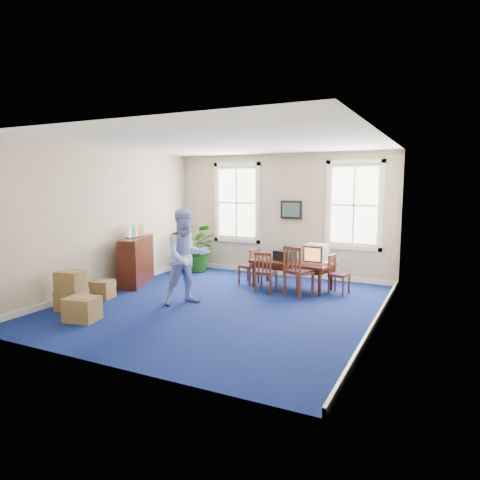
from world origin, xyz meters
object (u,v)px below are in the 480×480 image
at_px(chair_near_left, 266,272).
at_px(man, 186,257).
at_px(cardboard_boxes, 83,289).
at_px(conference_table, 292,275).
at_px(potted_plant, 199,247).
at_px(crt_tv, 316,254).
at_px(credenza, 137,260).

bearing_deg(chair_near_left, man, 53.47).
xyz_separation_m(man, cardboard_boxes, (-1.56, -1.25, -0.56)).
bearing_deg(chair_near_left, cardboard_boxes, 45.38).
height_order(conference_table, potted_plant, potted_plant).
relative_size(crt_tv, potted_plant, 0.38).
height_order(credenza, cardboard_boxes, credenza).
distance_m(man, cardboard_boxes, 2.08).
xyz_separation_m(conference_table, cardboard_boxes, (-3.04, -3.42, 0.08)).
distance_m(crt_tv, potted_plant, 3.62).
distance_m(conference_table, cardboard_boxes, 4.57).
relative_size(crt_tv, credenza, 0.34).
height_order(crt_tv, potted_plant, potted_plant).
xyz_separation_m(chair_near_left, man, (-1.09, -1.53, 0.50)).
bearing_deg(potted_plant, chair_near_left, -27.68).
distance_m(conference_table, chair_near_left, 0.76).
height_order(chair_near_left, credenza, credenza).
distance_m(chair_near_left, credenza, 3.21).
relative_size(conference_table, man, 0.97).
distance_m(chair_near_left, man, 1.94).
bearing_deg(cardboard_boxes, chair_near_left, 46.31).
relative_size(man, cardboard_boxes, 1.38).
relative_size(conference_table, credenza, 1.24).
height_order(crt_tv, credenza, credenza).
xyz_separation_m(potted_plant, cardboard_boxes, (-0.04, -4.15, -0.27)).
xyz_separation_m(chair_near_left, credenza, (-3.15, -0.59, 0.13)).
distance_m(crt_tv, chair_near_left, 1.22).
bearing_deg(conference_table, cardboard_boxes, -124.15).
height_order(conference_table, man, man).
xyz_separation_m(crt_tv, cardboard_boxes, (-3.59, -3.46, -0.45)).
bearing_deg(credenza, man, -47.00).
relative_size(potted_plant, cardboard_boxes, 0.96).
xyz_separation_m(chair_near_left, cardboard_boxes, (-2.65, -2.78, -0.07)).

